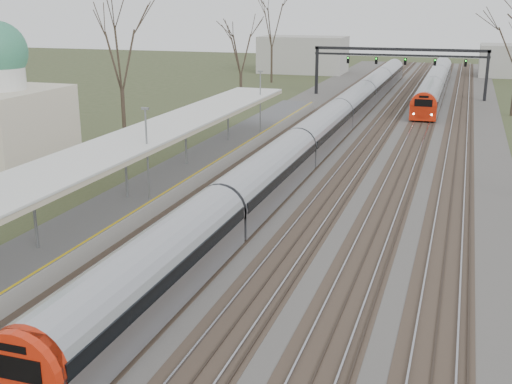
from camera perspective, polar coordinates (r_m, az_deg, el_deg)
track_bed at (r=52.87m, az=8.98°, el=3.96°), size 24.00×160.00×0.22m
platform at (r=39.24m, az=-8.84°, el=0.25°), size 3.50×69.00×1.00m
canopy at (r=34.57m, az=-12.44°, el=3.72°), size 4.10×50.00×3.11m
signal_gantry at (r=81.67m, az=12.66°, el=11.57°), size 21.00×0.59×6.08m
tree_west_far at (r=50.85m, az=-12.03°, el=12.39°), size 5.50×5.50×11.33m
train_near at (r=58.94m, az=7.35°, el=6.72°), size 2.62×90.21×3.05m
train_far at (r=86.72m, az=15.66°, el=9.35°), size 2.62×45.21×3.05m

